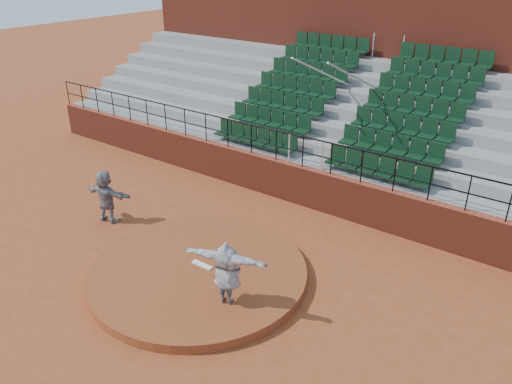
# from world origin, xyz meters

# --- Properties ---
(ground) EXTENTS (90.00, 90.00, 0.00)m
(ground) POSITION_xyz_m (0.00, 0.00, 0.00)
(ground) COLOR brown
(ground) RESTS_ON ground
(pitchers_mound) EXTENTS (5.50, 5.50, 0.25)m
(pitchers_mound) POSITION_xyz_m (0.00, 0.00, 0.12)
(pitchers_mound) COLOR brown
(pitchers_mound) RESTS_ON ground
(pitching_rubber) EXTENTS (0.60, 0.15, 0.03)m
(pitching_rubber) POSITION_xyz_m (0.00, 0.15, 0.27)
(pitching_rubber) COLOR white
(pitching_rubber) RESTS_ON pitchers_mound
(boundary_wall) EXTENTS (24.00, 0.30, 1.30)m
(boundary_wall) POSITION_xyz_m (0.00, 5.00, 0.65)
(boundary_wall) COLOR maroon
(boundary_wall) RESTS_ON ground
(wall_railing) EXTENTS (24.04, 0.05, 1.03)m
(wall_railing) POSITION_xyz_m (0.00, 5.00, 2.03)
(wall_railing) COLOR black
(wall_railing) RESTS_ON boundary_wall
(seating_deck) EXTENTS (24.00, 5.97, 4.63)m
(seating_deck) POSITION_xyz_m (0.00, 8.65, 1.44)
(seating_deck) COLOR gray
(seating_deck) RESTS_ON ground
(press_box_facade) EXTENTS (24.00, 3.00, 7.10)m
(press_box_facade) POSITION_xyz_m (0.00, 12.60, 3.55)
(press_box_facade) COLOR maroon
(press_box_facade) RESTS_ON ground
(pitcher) EXTENTS (2.02, 1.06, 1.59)m
(pitcher) POSITION_xyz_m (1.42, -0.58, 1.04)
(pitcher) COLOR black
(pitcher) RESTS_ON pitchers_mound
(fielder) EXTENTS (1.61, 0.77, 1.66)m
(fielder) POSITION_xyz_m (-4.16, 0.57, 0.83)
(fielder) COLOR black
(fielder) RESTS_ON ground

